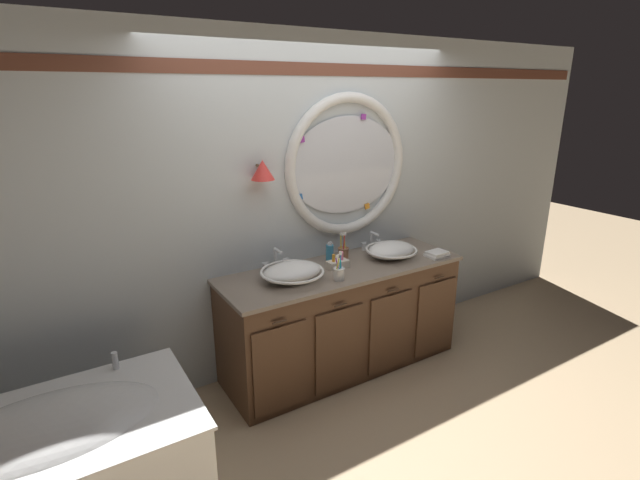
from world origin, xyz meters
TOP-DOWN VIEW (x-y plane):
  - ground_plane at (0.00, 0.00)m, footprint 14.00×14.00m
  - back_wall_assembly at (0.02, 0.58)m, footprint 6.40×0.26m
  - vanity_counter at (0.07, 0.24)m, footprint 1.96×0.67m
  - bathtub at (-2.02, -0.19)m, footprint 1.47×0.89m
  - sink_basin_left at (-0.39, 0.21)m, footprint 0.46×0.46m
  - sink_basin_right at (0.53, 0.21)m, footprint 0.42×0.42m
  - faucet_set_left at (-0.39, 0.47)m, footprint 0.23×0.13m
  - faucet_set_right at (0.53, 0.47)m, footprint 0.21×0.12m
  - toothbrush_holder_left at (-0.10, 0.04)m, footprint 0.08×0.08m
  - toothbrush_holder_right at (0.19, 0.41)m, footprint 0.09×0.09m
  - soap_dispenser at (0.06, 0.41)m, footprint 0.06×0.07m
  - folded_hand_towel at (0.86, 0.02)m, footprint 0.18×0.14m
  - toiletry_basket at (0.02, 0.24)m, footprint 0.17×0.09m

SIDE VIEW (x-z plane):
  - ground_plane at x=0.00m, z-range 0.00..0.00m
  - bathtub at x=-2.02m, z-range 0.01..0.69m
  - vanity_counter at x=0.07m, z-range 0.00..0.87m
  - folded_hand_towel at x=0.86m, z-range 0.87..0.91m
  - toiletry_basket at x=0.02m, z-range 0.84..0.96m
  - toothbrush_holder_right at x=0.19m, z-range 0.81..1.03m
  - toothbrush_holder_left at x=-0.10m, z-range 0.81..1.03m
  - faucet_set_right at x=0.53m, z-range 0.85..1.01m
  - sink_basin_right at x=0.53m, z-range 0.87..0.99m
  - sink_basin_left at x=-0.39m, z-range 0.87..1.00m
  - faucet_set_left at x=-0.39m, z-range 0.85..1.02m
  - soap_dispenser at x=0.06m, z-range 0.86..1.02m
  - back_wall_assembly at x=0.02m, z-range 0.03..2.63m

